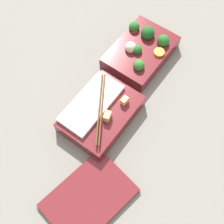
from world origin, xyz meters
The scene contains 4 objects.
ground_plane centered at (0.00, 0.00, 0.00)m, with size 3.00×3.00×0.00m, color slate.
bento_tray_vegetable centered at (-0.12, -0.01, 0.03)m, with size 0.22×0.15×0.08m.
bento_tray_rice centered at (0.12, 0.02, 0.03)m, with size 0.22×0.15×0.07m.
bento_lid centered at (0.32, 0.13, 0.01)m, with size 0.21×0.15×0.01m, color maroon.
Camera 1 is at (0.42, 0.27, 0.80)m, focal length 50.00 mm.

